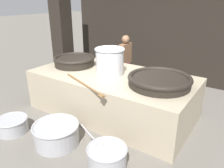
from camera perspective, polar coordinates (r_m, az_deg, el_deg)
name	(u,v)px	position (r m, az deg, el deg)	size (l,w,h in m)	color
ground_plane	(112,111)	(5.57, 0.00, -7.08)	(60.00, 60.00, 0.00)	#666059
back_wall	(165,21)	(7.73, 13.74, 15.71)	(7.12, 0.24, 3.90)	black
support_pillar	(61,21)	(7.60, -13.22, 15.66)	(0.51, 0.51, 3.90)	black
hearth_platform	(112,93)	(5.35, 0.00, -2.45)	(3.85, 1.96, 0.99)	tan
giant_wok_near	(74,61)	(5.91, -9.79, 6.05)	(1.09, 1.09, 0.24)	black
giant_wok_far	(159,80)	(4.57, 12.30, 0.97)	(1.31, 1.31, 0.22)	black
stock_pot	(110,61)	(5.07, -0.59, 6.03)	(0.69, 0.69, 0.62)	silver
stirring_paddle	(85,85)	(4.52, -7.05, -0.23)	(1.43, 0.59, 0.04)	brown
cook	(125,61)	(6.61, 3.39, 6.06)	(0.39, 0.60, 1.67)	brown
prep_bowl_vegetables	(107,157)	(3.80, -1.31, -18.56)	(0.88, 0.68, 0.67)	#9E9EA3
prep_bowl_meat	(12,125)	(5.17, -24.62, -9.60)	(0.66, 0.66, 0.31)	#9E9EA3
prep_bowl_extra	(56,133)	(4.47, -14.33, -12.29)	(0.90, 0.90, 0.43)	#9E9EA3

